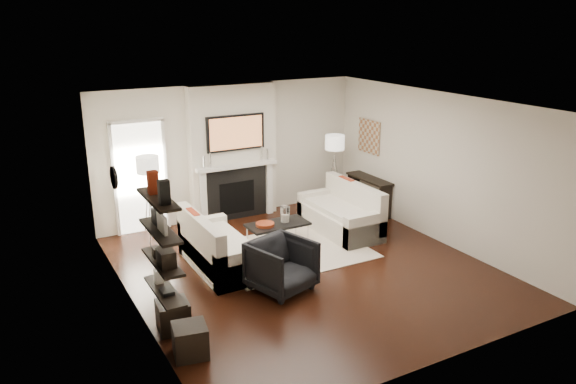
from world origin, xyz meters
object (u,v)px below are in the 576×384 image
loveseat_left_base (221,255)px  coffee_table (278,224)px  lamp_left_shade (148,165)px  ottoman_near (173,316)px  armchair (282,263)px  loveseat_right_base (340,221)px  lamp_right_shade (335,142)px

loveseat_left_base → coffee_table: 1.32m
lamp_left_shade → ottoman_near: lamp_left_shade is taller
lamp_left_shade → ottoman_near: 3.43m
loveseat_left_base → armchair: 1.29m
loveseat_right_base → lamp_right_shade: 1.82m
coffee_table → lamp_right_shade: lamp_right_shade is taller
armchair → lamp_right_shade: 4.02m
loveseat_right_base → armchair: size_ratio=2.10×
coffee_table → lamp_left_shade: lamp_left_shade is taller
ottoman_near → armchair: bearing=10.1°
armchair → lamp_right_shade: lamp_right_shade is taller
lamp_right_shade → loveseat_right_base: bearing=-118.1°
armchair → lamp_right_shade: (2.74, 2.76, 1.02)m
armchair → lamp_left_shade: size_ratio=2.14×
lamp_left_shade → lamp_right_shade: same height
loveseat_left_base → lamp_right_shade: 3.81m
armchair → ottoman_near: (-1.78, -0.32, -0.23)m
coffee_table → armchair: (-0.75, -1.55, 0.03)m
coffee_table → lamp_left_shade: bearing=146.3°
loveseat_left_base → ottoman_near: bearing=-130.7°
loveseat_left_base → armchair: bearing=-66.9°
loveseat_left_base → coffee_table: (1.25, 0.37, 0.19)m
loveseat_left_base → lamp_left_shade: (-0.66, 1.65, 1.24)m
armchair → lamp_left_shade: bearing=95.3°
loveseat_left_base → lamp_right_shade: lamp_right_shade is taller
coffee_table → loveseat_left_base: bearing=-163.3°
loveseat_left_base → coffee_table: same height
loveseat_left_base → lamp_right_shade: size_ratio=4.50×
loveseat_left_base → loveseat_right_base: size_ratio=1.00×
coffee_table → lamp_left_shade: size_ratio=2.75×
loveseat_right_base → armchair: (-2.11, -1.58, 0.22)m
armchair → coffee_table: bearing=47.1°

